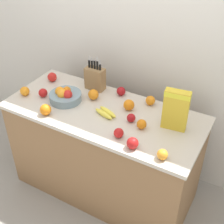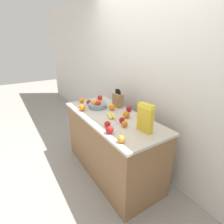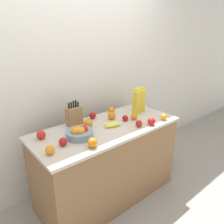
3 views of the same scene
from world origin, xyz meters
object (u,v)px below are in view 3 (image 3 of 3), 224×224
Objects in this scene: orange_front_left at (112,116)px; orange_back_center at (111,110)px; apple_rightmost at (125,118)px; fruit_bowl at (79,133)px; banana_bunch at (112,125)px; apple_front at (93,115)px; orange_front_center at (92,143)px; orange_near_bowl at (164,117)px; orange_front_right at (50,150)px; apple_middle at (63,142)px; orange_by_cereal at (134,117)px; orange_mid_right at (88,123)px; apple_leftmost at (41,135)px; apple_by_knife_block at (139,124)px; apple_near_bananas at (151,121)px; cereal_box at (139,99)px; knife_block at (74,116)px.

orange_back_center is (0.12, 0.15, -0.00)m from orange_front_left.
fruit_bowl is at bearing -178.98° from apple_rightmost.
apple_rightmost reaches higher than banana_bunch.
apple_front is 1.13× the size of apple_rightmost.
orange_near_bowl is (0.96, -0.02, -0.01)m from orange_front_center.
apple_middle is at bearing 21.25° from orange_front_right.
orange_by_cereal is at bearing 4.17° from orange_front_right.
apple_middle is at bearing -155.52° from orange_mid_right.
apple_rightmost is 0.11m from orange_by_cereal.
orange_mid_right is (0.53, 0.23, 0.00)m from orange_front_right.
apple_leftmost is 1.08× the size of orange_back_center.
orange_mid_right is at bearing 24.48° from apple_middle.
orange_front_center is at bearing -21.59° from orange_front_right.
apple_by_knife_block is at bearing -17.76° from fruit_bowl.
apple_front is 0.46m from orange_by_cereal.
orange_front_left is (0.70, 0.18, 0.01)m from apple_middle.
apple_rightmost is 0.84× the size of orange_front_right.
orange_by_cereal reaches higher than apple_rightmost.
fruit_bowl is at bearing -164.56° from orange_front_left.
fruit_bowl reaches higher than apple_front.
apple_near_bananas reaches higher than orange_near_bowl.
fruit_bowl is 0.69m from orange_by_cereal.
apple_by_knife_block is at bearing -38.28° from orange_mid_right.
apple_near_bananas reaches higher than apple_front.
orange_front_right reaches higher than apple_by_knife_block.
apple_front is at bearing 44.34° from orange_mid_right.
orange_front_center is (0.18, -0.19, 0.01)m from apple_middle.
orange_back_center is (0.63, 0.29, -0.01)m from fruit_bowl.
orange_back_center is at bearing 136.58° from cereal_box.
orange_near_bowl is (1.28, -0.14, -0.00)m from orange_front_right.
orange_front_right is at bearing 174.38° from apple_by_knife_block.
apple_by_knife_block is at bearing -44.25° from knife_block.
apple_middle is 1.02× the size of orange_near_bowl.
apple_leftmost is (-0.88, 0.19, 0.01)m from apple_rightmost.
apple_rightmost is at bearing 161.22° from orange_by_cereal.
apple_by_knife_block reaches higher than apple_rightmost.
orange_front_center reaches higher than orange_back_center.
cereal_box reaches higher than apple_near_bananas.
apple_near_bananas reaches higher than apple_by_knife_block.
apple_near_bananas is at bearing -34.73° from orange_mid_right.
apple_by_knife_block is 0.81× the size of orange_mid_right.
apple_middle is 0.16m from orange_front_right.
banana_bunch is at bearing 145.66° from apple_near_bananas.
knife_block is 0.18m from orange_mid_right.
orange_near_bowl is at bearing -42.63° from apple_front.
apple_by_knife_block is 0.35m from orange_near_bowl.
apple_rightmost is at bearing 91.34° from apple_by_knife_block.
cereal_box reaches higher than banana_bunch.
orange_front_right is at bearing -140.12° from knife_block.
orange_front_center reaches higher than apple_leftmost.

